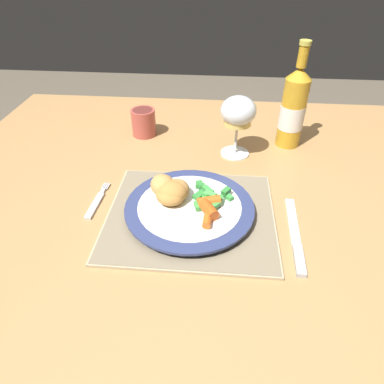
{
  "coord_description": "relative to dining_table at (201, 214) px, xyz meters",
  "views": [
    {
      "loc": [
        0.03,
        -0.63,
        1.2
      ],
      "look_at": [
        -0.01,
        -0.08,
        0.78
      ],
      "focal_mm": 32.0,
      "sensor_mm": 36.0,
      "label": 1
    }
  ],
  "objects": [
    {
      "name": "ground_plane",
      "position": [
        0.0,
        0.0,
        -0.66
      ],
      "size": [
        6.0,
        6.0,
        0.0
      ],
      "primitive_type": "plane",
      "color": "brown"
    },
    {
      "name": "dining_table",
      "position": [
        0.0,
        0.0,
        0.0
      ],
      "size": [
        1.28,
        1.02,
        0.74
      ],
      "color": "#AD7F4C",
      "rests_on": "ground"
    },
    {
      "name": "placemat",
      "position": [
        -0.01,
        -0.11,
        0.09
      ],
      "size": [
        0.34,
        0.3,
        0.01
      ],
      "color": "tan",
      "rests_on": "dining_table"
    },
    {
      "name": "dinner_plate",
      "position": [
        -0.02,
        -0.1,
        0.1
      ],
      "size": [
        0.26,
        0.26,
        0.02
      ],
      "color": "white",
      "rests_on": "placemat"
    },
    {
      "name": "breaded_croquettes",
      "position": [
        -0.06,
        -0.08,
        0.13
      ],
      "size": [
        0.1,
        0.1,
        0.04
      ],
      "color": "tan",
      "rests_on": "dinner_plate"
    },
    {
      "name": "green_beans_pile",
      "position": [
        0.02,
        -0.08,
        0.12
      ],
      "size": [
        0.09,
        0.1,
        0.02
      ],
      "color": "#338438",
      "rests_on": "dinner_plate"
    },
    {
      "name": "glazed_carrots",
      "position": [
        0.02,
        -0.12,
        0.12
      ],
      "size": [
        0.05,
        0.09,
        0.02
      ],
      "color": "orange",
      "rests_on": "dinner_plate"
    },
    {
      "name": "fork",
      "position": [
        -0.22,
        -0.08,
        0.09
      ],
      "size": [
        0.02,
        0.12,
        0.01
      ],
      "color": "silver",
      "rests_on": "dining_table"
    },
    {
      "name": "table_knife",
      "position": [
        0.19,
        -0.16,
        0.09
      ],
      "size": [
        0.03,
        0.21,
        0.01
      ],
      "color": "silver",
      "rests_on": "dining_table"
    },
    {
      "name": "wine_glass",
      "position": [
        0.08,
        0.15,
        0.2
      ],
      "size": [
        0.09,
        0.09,
        0.16
      ],
      "color": "silver",
      "rests_on": "dining_table"
    },
    {
      "name": "bottle",
      "position": [
        0.22,
        0.22,
        0.19
      ],
      "size": [
        0.06,
        0.06,
        0.27
      ],
      "color": "gold",
      "rests_on": "dining_table"
    },
    {
      "name": "drinking_cup",
      "position": [
        -0.18,
        0.24,
        0.12
      ],
      "size": [
        0.07,
        0.07,
        0.07
      ],
      "color": "#B24C42",
      "rests_on": "dining_table"
    }
  ]
}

